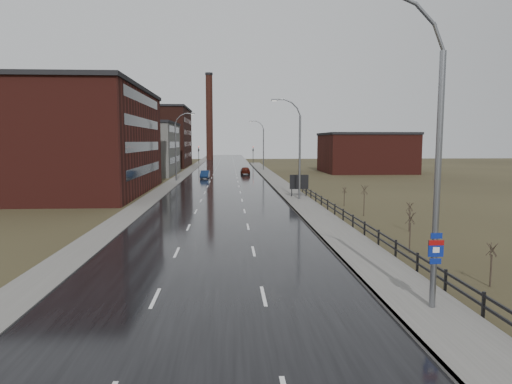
{
  "coord_description": "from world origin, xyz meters",
  "views": [
    {
      "loc": [
        0.86,
        -14.88,
        6.66
      ],
      "look_at": [
        2.8,
        17.93,
        3.0
      ],
      "focal_mm": 32.0,
      "sensor_mm": 36.0,
      "label": 1
    }
  ],
  "objects": [
    {
      "name": "guardrail",
      "position": [
        10.3,
        18.31,
        0.71
      ],
      "size": [
        0.1,
        53.05,
        1.1
      ],
      "color": "black",
      "rests_on": "ground"
    },
    {
      "name": "streetlight_main",
      "position": [
        8.47,
        2.0,
        6.06
      ],
      "size": [
        3.91,
        0.29,
        12.11
      ],
      "color": "slate",
      "rests_on": "ground"
    },
    {
      "name": "traffic_light_left",
      "position": [
        -8.0,
        120.0,
        4.6
      ],
      "size": [
        0.58,
        2.73,
        5.3
      ],
      "color": "black",
      "rests_on": "ground"
    },
    {
      "name": "ground",
      "position": [
        0.0,
        0.0,
        0.0
      ],
      "size": [
        320.0,
        320.0,
        0.0
      ],
      "primitive_type": "plane",
      "color": "#2D2819",
      "rests_on": "ground"
    },
    {
      "name": "traffic_light_right",
      "position": [
        8.0,
        120.0,
        4.6
      ],
      "size": [
        0.58,
        2.73,
        5.3
      ],
      "color": "black",
      "rests_on": "ground"
    },
    {
      "name": "streetlight_right_far",
      "position": [
        8.5,
        90.0,
        5.84
      ],
      "size": [
        3.36,
        0.28,
        11.35
      ],
      "color": "slate",
      "rests_on": "ground"
    },
    {
      "name": "streetlight_left",
      "position": [
        -7.7,
        62.0,
        5.84
      ],
      "size": [
        3.36,
        0.28,
        11.35
      ],
      "color": "slate",
      "rests_on": "ground"
    },
    {
      "name": "curb_right",
      "position": [
        7.08,
        35.0,
        0.09
      ],
      "size": [
        0.16,
        180.0,
        0.18
      ],
      "primitive_type": "cube",
      "color": "slate",
      "rests_on": "ground"
    },
    {
      "name": "sidewalk_right",
      "position": [
        8.6,
        35.0,
        0.09
      ],
      "size": [
        3.2,
        180.0,
        0.18
      ],
      "primitive_type": "cube",
      "color": "#595651",
      "rests_on": "ground"
    },
    {
      "name": "building_right",
      "position": [
        30.3,
        82.0,
        4.26
      ],
      "size": [
        18.36,
        16.32,
        8.5
      ],
      "color": "#471914",
      "rests_on": "ground"
    },
    {
      "name": "road",
      "position": [
        0.0,
        60.0,
        0.03
      ],
      "size": [
        14.0,
        300.0,
        0.06
      ],
      "primitive_type": "cube",
      "color": "black",
      "rests_on": "ground"
    },
    {
      "name": "sidewalk_left",
      "position": [
        -8.2,
        60.0,
        0.06
      ],
      "size": [
        2.4,
        260.0,
        0.12
      ],
      "primitive_type": "cube",
      "color": "#595651",
      "rests_on": "ground"
    },
    {
      "name": "shrub_b",
      "position": [
        12.82,
        4.81,
        1.09
      ],
      "size": [
        0.49,
        0.51,
        2.05
      ],
      "color": "#382D23",
      "rests_on": "ground"
    },
    {
      "name": "warehouse_far",
      "position": [
        -22.99,
        108.0,
        7.76
      ],
      "size": [
        26.52,
        24.48,
        15.5
      ],
      "color": "#331611",
      "rests_on": "ground"
    },
    {
      "name": "shrub_c",
      "position": [
        11.68,
        11.4,
        1.31
      ],
      "size": [
        0.58,
        0.62,
        2.47
      ],
      "color": "#382D23",
      "rests_on": "ground"
    },
    {
      "name": "smokestack",
      "position": [
        -6.0,
        150.0,
        15.5
      ],
      "size": [
        2.7,
        2.7,
        30.7
      ],
      "color": "#331611",
      "rests_on": "ground"
    },
    {
      "name": "shrub_f",
      "position": [
        12.72,
        31.15,
        1.04
      ],
      "size": [
        0.47,
        0.5,
        1.97
      ],
      "color": "#382D23",
      "rests_on": "ground"
    },
    {
      "name": "streetlight_right_mid",
      "position": [
        8.5,
        36.0,
        5.84
      ],
      "size": [
        3.36,
        0.28,
        11.35
      ],
      "color": "slate",
      "rests_on": "ground"
    },
    {
      "name": "car_near",
      "position": [
        -3.46,
        67.3,
        0.7
      ],
      "size": [
        1.62,
        4.27,
        1.39
      ],
      "primitive_type": "imported",
      "rotation": [
        0.0,
        0.0,
        -0.04
      ],
      "color": "#0D2044",
      "rests_on": "ground"
    },
    {
      "name": "car_far",
      "position": [
        4.14,
        76.9,
        0.77
      ],
      "size": [
        1.95,
        4.57,
        1.54
      ],
      "primitive_type": "imported",
      "rotation": [
        0.0,
        0.0,
        3.17
      ],
      "color": "#45120B",
      "rests_on": "ground"
    },
    {
      "name": "shrub_e",
      "position": [
        12.88,
        24.78,
        1.48
      ],
      "size": [
        0.65,
        0.69,
        2.78
      ],
      "color": "#382D23",
      "rests_on": "ground"
    },
    {
      "name": "warehouse_mid",
      "position": [
        -17.99,
        78.0,
        5.26
      ],
      "size": [
        16.32,
        20.4,
        10.5
      ],
      "color": "slate",
      "rests_on": "ground"
    },
    {
      "name": "billboard",
      "position": [
        9.1,
        38.26,
        1.82
      ],
      "size": [
        2.22,
        0.17,
        2.75
      ],
      "color": "black",
      "rests_on": "ground"
    },
    {
      "name": "shrub_d",
      "position": [
        14.17,
        17.67,
        1.16
      ],
      "size": [
        0.52,
        0.55,
        2.18
      ],
      "color": "#382D23",
      "rests_on": "ground"
    },
    {
      "name": "warehouse_near",
      "position": [
        -20.99,
        45.0,
        6.76
      ],
      "size": [
        22.44,
        28.56,
        13.5
      ],
      "color": "#471914",
      "rests_on": "ground"
    }
  ]
}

